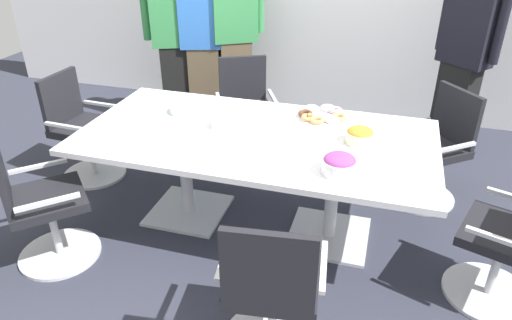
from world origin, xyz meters
TOP-DOWN VIEW (x-y plane):
  - ground_plane at (0.00, 0.00)m, footprint 10.00×10.00m
  - conference_table at (0.00, 0.00)m, footprint 2.40×1.20m
  - office_chair_0 at (-1.64, 0.30)m, footprint 0.57×0.57m
  - office_chair_1 at (-1.23, -0.77)m, footprint 0.76×0.76m
  - office_chair_2 at (0.40, -1.07)m, footprint 0.60×0.60m
  - office_chair_4 at (1.23, 0.76)m, footprint 0.76×0.76m
  - office_chair_5 at (-0.42, 1.07)m, footprint 0.72×0.72m
  - person_standing_0 at (-1.32, 1.56)m, footprint 0.59×0.38m
  - person_standing_1 at (-1.05, 1.63)m, footprint 0.60×0.35m
  - person_standing_2 at (-0.74, 1.75)m, footprint 0.56×0.41m
  - person_standing_3 at (1.43, 1.64)m, footprint 0.52×0.45m
  - snack_bowl_candy_mix at (0.61, -0.36)m, footprint 0.21×0.21m
  - snack_bowl_chips_orange at (0.69, 0.07)m, footprint 0.19×0.19m
  - donut_platter at (0.38, 0.41)m, footprint 0.36×0.36m
  - plate_stack at (-0.62, 0.22)m, footprint 0.23×0.23m
  - napkin_pile at (-0.22, 0.07)m, footprint 0.18×0.18m

SIDE VIEW (x-z plane):
  - ground_plane at x=0.00m, z-range -0.01..0.00m
  - office_chair_0 at x=-1.64m, z-range -0.05..0.86m
  - office_chair_1 at x=-1.23m, z-range -0.05..0.86m
  - office_chair_2 at x=0.40m, z-range -0.05..0.86m
  - office_chair_4 at x=1.23m, z-range -0.05..0.86m
  - office_chair_5 at x=-0.42m, z-range -0.05..0.86m
  - conference_table at x=0.00m, z-range 0.25..1.00m
  - donut_platter at x=0.38m, z-range 0.75..0.79m
  - plate_stack at x=-0.62m, z-range 0.75..0.80m
  - napkin_pile at x=-0.22m, z-range 0.75..0.84m
  - snack_bowl_chips_orange at x=0.69m, z-range 0.75..0.86m
  - snack_bowl_candy_mix at x=0.61m, z-range 0.75..0.87m
  - person_standing_1 at x=-1.05m, z-range 0.04..1.81m
  - person_standing_0 at x=-1.32m, z-range 0.04..1.84m
  - person_standing_3 at x=1.43m, z-range 0.05..1.89m
  - person_standing_2 at x=-0.74m, z-range 0.05..1.93m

